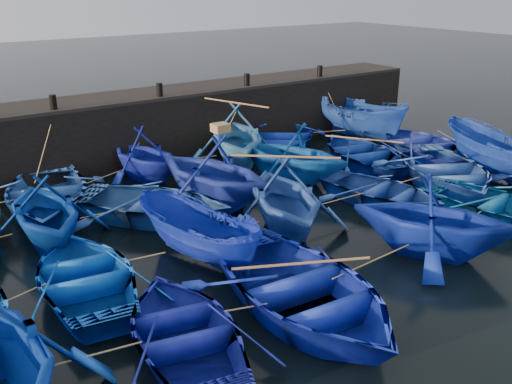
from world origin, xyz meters
TOP-DOWN VIEW (x-y plane):
  - ground at (0.00, 0.00)m, footprint 120.00×120.00m
  - quay_wall at (0.00, 10.50)m, footprint 26.00×2.50m
  - quay_top at (0.00, 10.50)m, footprint 26.00×2.50m
  - bollard_1 at (-4.00, 9.60)m, footprint 0.24×0.24m
  - bollard_2 at (0.00, 9.60)m, footprint 0.24×0.24m
  - bollard_3 at (4.00, 9.60)m, footprint 0.24×0.24m
  - bollard_4 at (8.00, 9.60)m, footprint 0.24×0.24m
  - boat_1 at (-5.25, 7.15)m, footprint 5.22×6.20m
  - boat_2 at (-1.50, 7.99)m, footprint 3.91×4.31m
  - boat_3 at (2.12, 7.57)m, footprint 5.63×5.91m
  - boat_4 at (4.91, 8.32)m, footprint 6.52×6.73m
  - boat_5 at (8.78, 7.60)m, footprint 2.19×5.12m
  - boat_7 at (-5.92, 4.64)m, footprint 3.70×4.21m
  - boat_8 at (-2.83, 4.60)m, footprint 5.95×6.14m
  - boat_9 at (-0.75, 4.46)m, footprint 4.96×5.40m
  - boat_10 at (2.65, 4.75)m, footprint 4.96×5.28m
  - boat_11 at (6.14, 4.77)m, footprint 4.58×5.63m
  - boat_12 at (8.86, 4.05)m, footprint 4.96×6.05m
  - boat_14 at (-5.94, 1.50)m, footprint 3.88×4.99m
  - boat_15 at (-3.10, 1.36)m, footprint 2.49×4.26m
  - boat_16 at (-0.14, 1.58)m, footprint 4.96×5.29m
  - boat_17 at (3.77, 1.52)m, footprint 3.90×4.79m
  - boat_18 at (6.83, 1.53)m, footprint 6.16×6.82m
  - boat_19 at (9.03, 1.17)m, footprint 2.78×4.93m
  - boat_21 at (-5.10, -1.71)m, footprint 3.90×4.85m
  - boat_22 at (-2.42, -1.97)m, footprint 4.46×5.98m
  - boat_23 at (2.13, -1.77)m, footprint 5.30×5.47m
  - boat_24 at (5.68, -1.47)m, footprint 4.04×5.16m
  - wooden_crate at (-0.45, 4.46)m, footprint 0.49×0.45m
  - mooring_ropes at (0.05, 5.08)m, footprint 18.42×11.53m
  - loose_oars at (1.42, 2.99)m, footprint 10.82×11.62m

SIDE VIEW (x-z plane):
  - ground at x=0.00m, z-range 0.00..0.00m
  - boat_17 at x=3.77m, z-range 0.00..0.87m
  - boat_21 at x=-5.10m, z-range 0.00..0.89m
  - boat_14 at x=-5.94m, z-range 0.00..0.95m
  - boat_24 at x=5.68m, z-range 0.00..0.98m
  - boat_11 at x=6.14m, z-range 0.00..1.03m
  - boat_8 at x=-2.83m, z-range 0.00..1.04m
  - boat_12 at x=8.86m, z-range 0.00..1.10m
  - boat_1 at x=-5.25m, z-range 0.00..1.10m
  - boat_4 at x=4.91m, z-range 0.00..1.14m
  - boat_18 at x=6.83m, z-range 0.00..1.16m
  - boat_22 at x=-2.42m, z-range 0.00..1.19m
  - boat_15 at x=-3.10m, z-range 0.00..1.55m
  - mooring_ropes at x=0.05m, z-range -0.17..1.93m
  - boat_19 at x=9.03m, z-range 0.00..1.80m
  - boat_5 at x=8.78m, z-range 0.00..1.94m
  - boat_2 at x=-1.50m, z-range 0.00..1.96m
  - boat_7 at x=-5.92m, z-range 0.00..2.11m
  - boat_23 at x=2.13m, z-range 0.00..2.20m
  - boat_10 at x=2.65m, z-range 0.00..2.22m
  - boat_16 at x=-0.14m, z-range 0.00..2.24m
  - boat_9 at x=-0.75m, z-range 0.00..2.39m
  - boat_3 at x=2.12m, z-range 0.00..2.43m
  - quay_wall at x=0.00m, z-range 0.00..2.50m
  - loose_oars at x=1.42m, z-range 1.02..2.49m
  - wooden_crate at x=-0.45m, z-range 2.39..2.65m
  - quay_top at x=0.00m, z-range 2.50..2.62m
  - bollard_1 at x=-4.00m, z-range 2.62..3.12m
  - bollard_2 at x=0.00m, z-range 2.62..3.12m
  - bollard_3 at x=4.00m, z-range 2.62..3.12m
  - bollard_4 at x=8.00m, z-range 2.62..3.12m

